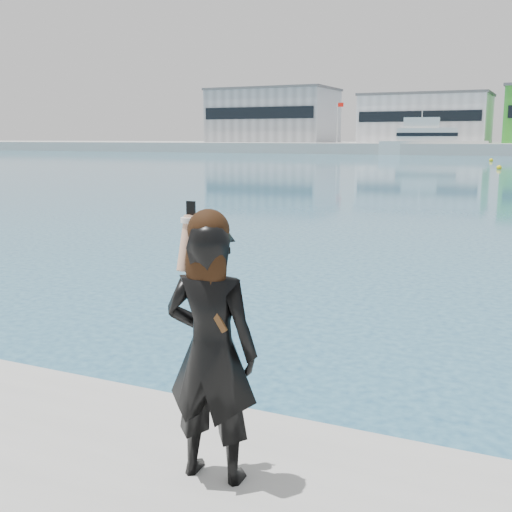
{
  "coord_description": "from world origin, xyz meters",
  "views": [
    {
      "loc": [
        2.75,
        -3.67,
        3.1
      ],
      "look_at": [
        0.74,
        0.59,
        2.23
      ],
      "focal_mm": 45.0,
      "sensor_mm": 36.0,
      "label": 1
    }
  ],
  "objects_px": {
    "buoy_far": "(491,161)",
    "woman": "(211,344)",
    "motor_yacht": "(430,141)",
    "buoy_extra": "(499,169)"
  },
  "relations": [
    {
      "from": "motor_yacht",
      "to": "buoy_far",
      "type": "distance_m",
      "value": 30.94
    },
    {
      "from": "motor_yacht",
      "to": "woman",
      "type": "bearing_deg",
      "value": -89.22
    },
    {
      "from": "motor_yacht",
      "to": "buoy_far",
      "type": "xyz_separation_m",
      "value": [
        12.99,
        -27.98,
        -2.4
      ]
    },
    {
      "from": "woman",
      "to": "motor_yacht",
      "type": "bearing_deg",
      "value": -85.31
    },
    {
      "from": "motor_yacht",
      "to": "woman",
      "type": "relative_size",
      "value": 10.04
    },
    {
      "from": "woman",
      "to": "buoy_extra",
      "type": "bearing_deg",
      "value": -91.86
    },
    {
      "from": "motor_yacht",
      "to": "buoy_extra",
      "type": "xyz_separation_m",
      "value": [
        15.73,
        -49.6,
        -2.4
      ]
    },
    {
      "from": "motor_yacht",
      "to": "buoy_far",
      "type": "height_order",
      "value": "motor_yacht"
    },
    {
      "from": "buoy_extra",
      "to": "woman",
      "type": "xyz_separation_m",
      "value": [
        3.35,
        -63.77,
        1.75
      ]
    },
    {
      "from": "buoy_far",
      "to": "woman",
      "type": "xyz_separation_m",
      "value": [
        6.09,
        -85.39,
        1.75
      ]
    }
  ]
}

